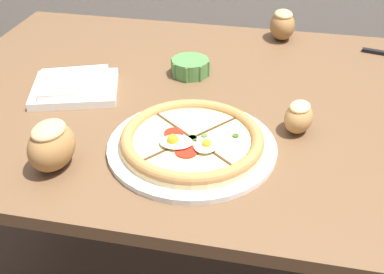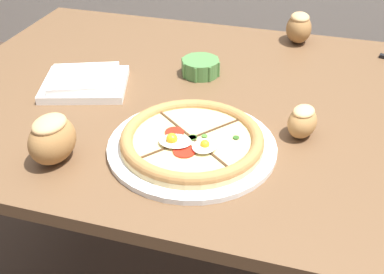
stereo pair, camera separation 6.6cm
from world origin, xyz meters
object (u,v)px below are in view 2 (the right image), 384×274
at_px(bread_piece_mid, 299,27).
at_px(bread_piece_far, 52,138).
at_px(bread_piece_near, 302,121).
at_px(dining_table, 207,128).
at_px(napkin_folded, 85,82).
at_px(pizza, 192,141).
at_px(ramekin_bowl, 200,67).

xyz_separation_m(bread_piece_mid, bread_piece_far, (-0.41, -0.75, 0.00)).
distance_m(bread_piece_near, bread_piece_far, 0.52).
height_order(bread_piece_near, bread_piece_far, bread_piece_far).
relative_size(dining_table, bread_piece_near, 14.70).
bearing_deg(napkin_folded, dining_table, 7.70).
bearing_deg(pizza, dining_table, 96.69).
distance_m(ramekin_bowl, napkin_folded, 0.31).
xyz_separation_m(pizza, bread_piece_mid, (0.15, 0.64, 0.03)).
relative_size(pizza, bread_piece_far, 2.95).
distance_m(pizza, napkin_folded, 0.38).
xyz_separation_m(napkin_folded, bread_piece_near, (0.55, -0.07, 0.02)).
relative_size(pizza, bread_piece_near, 3.80).
xyz_separation_m(ramekin_bowl, bread_piece_mid, (0.23, 0.30, 0.02)).
bearing_deg(bread_piece_mid, pizza, -103.29).
bearing_deg(bread_piece_near, ramekin_bowl, 142.43).
xyz_separation_m(ramekin_bowl, bread_piece_near, (0.29, -0.22, 0.01)).
relative_size(bread_piece_near, bread_piece_far, 0.78).
height_order(dining_table, pizza, pizza).
relative_size(napkin_folded, bread_piece_mid, 2.26).
relative_size(pizza, ramekin_bowl, 3.34).
height_order(dining_table, napkin_folded, napkin_folded).
height_order(dining_table, ramekin_bowl, ramekin_bowl).
distance_m(dining_table, ramekin_bowl, 0.17).
bearing_deg(dining_table, bread_piece_near, -24.34).
height_order(dining_table, bread_piece_near, bread_piece_near).
relative_size(ramekin_bowl, bread_piece_far, 0.88).
relative_size(napkin_folded, bread_piece_near, 2.68).
distance_m(ramekin_bowl, bread_piece_far, 0.49).
bearing_deg(bread_piece_mid, bread_piece_near, -83.07).
bearing_deg(bread_piece_mid, napkin_folded, -137.10).
relative_size(dining_table, pizza, 3.87).
bearing_deg(bread_piece_near, bread_piece_far, -153.92).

